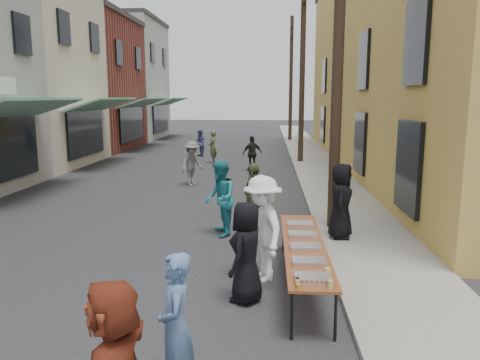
# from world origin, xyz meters

# --- Properties ---
(ground) EXTENTS (120.00, 120.00, 0.00)m
(ground) POSITION_xyz_m (0.00, 0.00, 0.00)
(ground) COLOR #28282B
(ground) RESTS_ON ground
(sidewalk) EXTENTS (2.20, 60.00, 0.10)m
(sidewalk) POSITION_xyz_m (5.00, 15.00, 0.05)
(sidewalk) COLOR gray
(sidewalk) RESTS_ON ground
(storefront_row) EXTENTS (8.00, 37.00, 9.00)m
(storefront_row) POSITION_xyz_m (-10.00, 14.96, 4.12)
(storefront_row) COLOR maroon
(storefront_row) RESTS_ON ground
(building_ochre) EXTENTS (10.00, 28.00, 10.00)m
(building_ochre) POSITION_xyz_m (11.10, 14.00, 5.00)
(building_ochre) COLOR gold
(building_ochre) RESTS_ON ground
(utility_pole_near) EXTENTS (0.26, 0.26, 9.00)m
(utility_pole_near) POSITION_xyz_m (4.30, 3.00, 4.50)
(utility_pole_near) COLOR #2D2116
(utility_pole_near) RESTS_ON ground
(utility_pole_mid) EXTENTS (0.26, 0.26, 9.00)m
(utility_pole_mid) POSITION_xyz_m (4.30, 15.00, 4.50)
(utility_pole_mid) COLOR #2D2116
(utility_pole_mid) RESTS_ON ground
(utility_pole_far) EXTENTS (0.26, 0.26, 9.00)m
(utility_pole_far) POSITION_xyz_m (4.30, 27.00, 4.50)
(utility_pole_far) COLOR #2D2116
(utility_pole_far) RESTS_ON ground
(serving_table) EXTENTS (0.70, 4.00, 0.75)m
(serving_table) POSITION_xyz_m (3.35, -0.48, 0.71)
(serving_table) COLOR brown
(serving_table) RESTS_ON ground
(catering_tray_sausage) EXTENTS (0.50, 0.33, 0.08)m
(catering_tray_sausage) POSITION_xyz_m (3.35, -2.13, 0.79)
(catering_tray_sausage) COLOR maroon
(catering_tray_sausage) RESTS_ON serving_table
(catering_tray_foil_b) EXTENTS (0.50, 0.33, 0.08)m
(catering_tray_foil_b) POSITION_xyz_m (3.35, -1.48, 0.79)
(catering_tray_foil_b) COLOR #B2B2B7
(catering_tray_foil_b) RESTS_ON serving_table
(catering_tray_buns) EXTENTS (0.50, 0.33, 0.08)m
(catering_tray_buns) POSITION_xyz_m (3.35, -0.78, 0.79)
(catering_tray_buns) COLOR tan
(catering_tray_buns) RESTS_ON serving_table
(catering_tray_foil_d) EXTENTS (0.50, 0.33, 0.08)m
(catering_tray_foil_d) POSITION_xyz_m (3.35, -0.08, 0.79)
(catering_tray_foil_d) COLOR #B2B2B7
(catering_tray_foil_d) RESTS_ON serving_table
(catering_tray_buns_end) EXTENTS (0.50, 0.33, 0.08)m
(catering_tray_buns_end) POSITION_xyz_m (3.35, 0.62, 0.79)
(catering_tray_buns_end) COLOR tan
(catering_tray_buns_end) RESTS_ON serving_table
(condiment_jar_a) EXTENTS (0.07, 0.07, 0.08)m
(condiment_jar_a) POSITION_xyz_m (3.13, -2.43, 0.79)
(condiment_jar_a) COLOR #A57F26
(condiment_jar_a) RESTS_ON serving_table
(condiment_jar_b) EXTENTS (0.07, 0.07, 0.08)m
(condiment_jar_b) POSITION_xyz_m (3.13, -2.33, 0.79)
(condiment_jar_b) COLOR #A57F26
(condiment_jar_b) RESTS_ON serving_table
(condiment_jar_c) EXTENTS (0.07, 0.07, 0.08)m
(condiment_jar_c) POSITION_xyz_m (3.13, -2.23, 0.79)
(condiment_jar_c) COLOR #A57F26
(condiment_jar_c) RESTS_ON serving_table
(cup_stack) EXTENTS (0.08, 0.08, 0.12)m
(cup_stack) POSITION_xyz_m (3.55, -2.38, 0.81)
(cup_stack) COLOR tan
(cup_stack) RESTS_ON serving_table
(guest_front_a) EXTENTS (0.77, 0.93, 1.62)m
(guest_front_a) POSITION_xyz_m (2.39, -1.15, 0.81)
(guest_front_a) COLOR black
(guest_front_a) RESTS_ON ground
(guest_front_b) EXTENTS (0.50, 0.66, 1.61)m
(guest_front_b) POSITION_xyz_m (1.74, -3.59, 0.81)
(guest_front_b) COLOR #51719E
(guest_front_b) RESTS_ON ground
(guest_front_c) EXTENTS (0.85, 0.99, 1.80)m
(guest_front_c) POSITION_xyz_m (1.60, 2.40, 0.90)
(guest_front_c) COLOR teal
(guest_front_c) RESTS_ON ground
(guest_front_d) EXTENTS (1.12, 1.40, 1.89)m
(guest_front_d) POSITION_xyz_m (2.63, -0.25, 0.95)
(guest_front_d) COLOR white
(guest_front_d) RESTS_ON ground
(guest_front_e) EXTENTS (0.78, 1.08, 1.70)m
(guest_front_e) POSITION_xyz_m (2.37, 2.72, 0.85)
(guest_front_e) COLOR #526239
(guest_front_e) RESTS_ON ground
(server) EXTENTS (0.70, 0.92, 1.69)m
(server) POSITION_xyz_m (4.35, 2.09, 0.94)
(server) COLOR black
(server) RESTS_ON sidewalk
(passerby_left) EXTENTS (1.08, 1.23, 1.65)m
(passerby_left) POSITION_xyz_m (-0.10, 8.71, 0.82)
(passerby_left) COLOR slate
(passerby_left) RESTS_ON ground
(passerby_mid) EXTENTS (0.98, 0.71, 1.55)m
(passerby_mid) POSITION_xyz_m (2.00, 12.41, 0.78)
(passerby_mid) COLOR black
(passerby_mid) RESTS_ON ground
(passerby_right) EXTENTS (0.39, 0.59, 1.60)m
(passerby_right) POSITION_xyz_m (-0.06, 14.80, 0.80)
(passerby_right) COLOR brown
(passerby_right) RESTS_ON ground
(passerby_far) EXTENTS (0.82, 0.90, 1.48)m
(passerby_far) POSITION_xyz_m (-1.06, 17.32, 0.74)
(passerby_far) COLOR #4A5890
(passerby_far) RESTS_ON ground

